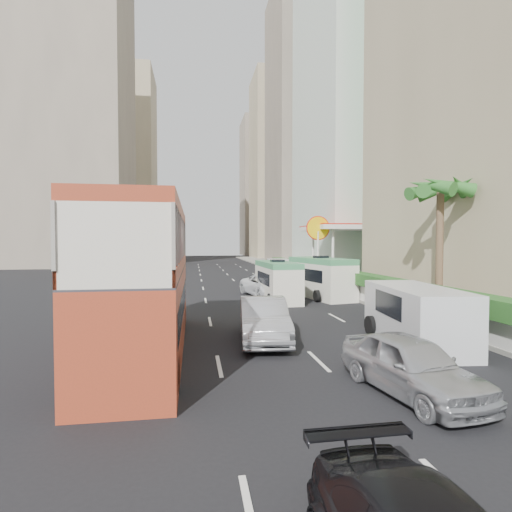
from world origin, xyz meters
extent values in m
plane|color=black|center=(0.00, 0.00, 0.00)|extent=(200.00, 200.00, 0.00)
cube|color=#AA3C21|center=(-6.00, 0.00, 2.53)|extent=(2.50, 11.00, 5.06)
imported|color=#B0B2B7|center=(-1.69, 0.92, 0.00)|extent=(2.21, 5.16, 1.66)
imported|color=#B0B2B7|center=(1.03, -5.06, 0.00)|extent=(2.46, 4.64, 1.50)
imported|color=silver|center=(0.76, 13.37, 0.00)|extent=(3.55, 5.81, 1.50)
cube|color=silver|center=(1.08, 11.35, 1.27)|extent=(2.09, 5.80, 2.55)
cube|color=silver|center=(4.36, 12.32, 1.37)|extent=(3.20, 6.47, 2.74)
cube|color=silver|center=(3.89, -0.46, 1.08)|extent=(2.75, 5.61, 2.16)
cube|color=silver|center=(4.17, 25.04, 1.05)|extent=(2.66, 5.43, 2.09)
cube|color=#99968C|center=(9.00, 25.00, 0.09)|extent=(6.00, 120.00, 0.18)
cube|color=silver|center=(6.20, 14.00, 0.68)|extent=(0.30, 44.00, 1.00)
cube|color=#2D6626|center=(6.20, 14.00, 1.53)|extent=(1.10, 44.00, 0.70)
cylinder|color=brown|center=(7.80, 4.00, 3.38)|extent=(0.36, 0.36, 6.40)
cube|color=silver|center=(10.00, 23.00, 2.75)|extent=(6.50, 8.00, 5.50)
cube|color=white|center=(18.00, 34.00, 29.00)|extent=(16.00, 18.00, 58.00)
cube|color=gray|center=(18.00, 58.00, 25.00)|extent=(16.00, 16.00, 50.00)
cube|color=tan|center=(17.00, 82.00, 22.00)|extent=(14.00, 14.00, 44.00)
cube|color=gray|center=(17.00, 104.00, 20.00)|extent=(14.00, 14.00, 40.00)
cube|color=gray|center=(-24.00, 55.00, 26.00)|extent=(18.00, 18.00, 52.00)
cube|color=tan|center=(-22.00, 90.00, 23.00)|extent=(16.00, 16.00, 46.00)
camera|label=1|loc=(-4.36, -14.27, 3.85)|focal=28.00mm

